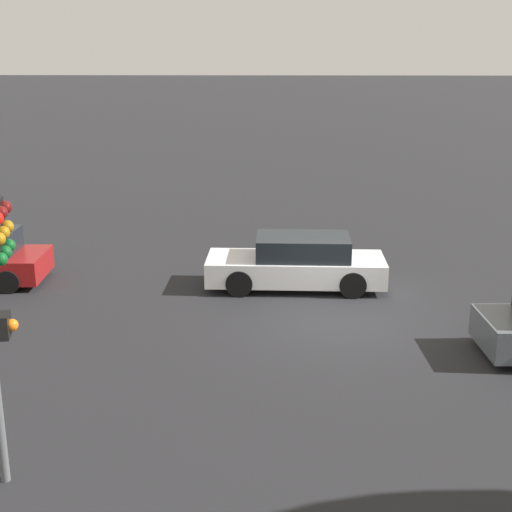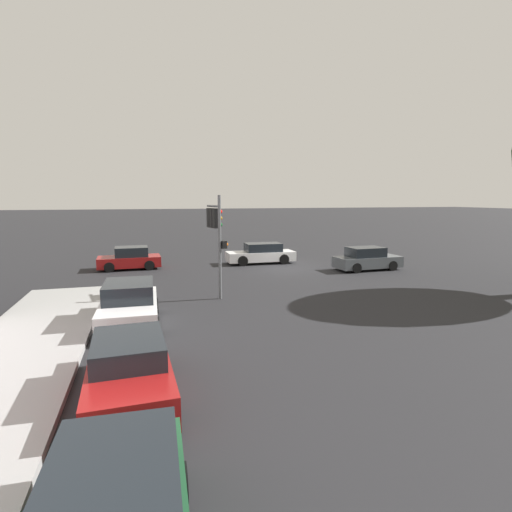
# 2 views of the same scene
# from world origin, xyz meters

# --- Properties ---
(ground_plane) EXTENTS (300.00, 300.00, 0.00)m
(ground_plane) POSITION_xyz_m (0.00, 0.00, 0.00)
(ground_plane) COLOR black
(traffic_signal) EXTENTS (0.80, 1.63, 4.73)m
(traffic_signal) POSITION_xyz_m (5.63, 6.31, 3.35)
(traffic_signal) COLOR #515456
(traffic_signal) RESTS_ON ground_plane
(crossing_car_0) EXTENTS (4.81, 1.89, 1.44)m
(crossing_car_0) POSITION_xyz_m (0.87, -2.30, 0.68)
(crossing_car_0) COLOR silver
(crossing_car_0) RESTS_ON ground_plane
(crossing_car_1) EXTENTS (4.36, 1.99, 1.48)m
(crossing_car_1) POSITION_xyz_m (-4.96, 2.04, 0.69)
(crossing_car_1) COLOR #4C5156
(crossing_car_1) RESTS_ON ground_plane
(crossing_car_2) EXTENTS (3.99, 2.10, 1.45)m
(crossing_car_2) POSITION_xyz_m (9.77, -2.48, 0.68)
(crossing_car_2) COLOR maroon
(crossing_car_2) RESTS_ON ground_plane
(parked_car_0) EXTENTS (2.13, 4.29, 1.57)m
(parked_car_0) POSITION_xyz_m (9.47, 9.71, 0.73)
(parked_car_0) COLOR silver
(parked_car_0) RESTS_ON ground_plane
(parked_car_1) EXTENTS (2.04, 4.25, 1.39)m
(parked_car_1) POSITION_xyz_m (9.32, 15.30, 0.66)
(parked_car_1) COLOR maroon
(parked_car_1) RESTS_ON ground_plane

